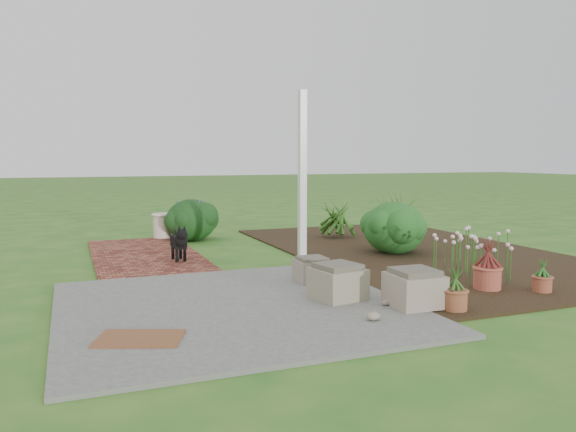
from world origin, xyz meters
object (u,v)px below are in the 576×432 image
object	(u,v)px
evergreen_shrub	(394,226)
black_dog	(179,241)
cream_ceramic_urn	(162,226)
stone_trough_near	(414,290)

from	to	relation	value
evergreen_shrub	black_dog	bearing A→B (deg)	171.88
black_dog	cream_ceramic_urn	world-z (taller)	black_dog
black_dog	stone_trough_near	bearing A→B (deg)	-64.55
stone_trough_near	cream_ceramic_urn	distance (m)	6.16
stone_trough_near	evergreen_shrub	xyz separation A→B (m)	(1.60, 2.93, 0.25)
stone_trough_near	evergreen_shrub	size ratio (longest dim) A/B	0.50
cream_ceramic_urn	evergreen_shrub	size ratio (longest dim) A/B	0.45
cream_ceramic_urn	evergreen_shrub	xyz separation A→B (m)	(3.23, -3.02, 0.19)
stone_trough_near	black_dog	bearing A→B (deg)	117.53
black_dog	evergreen_shrub	size ratio (longest dim) A/B	0.58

